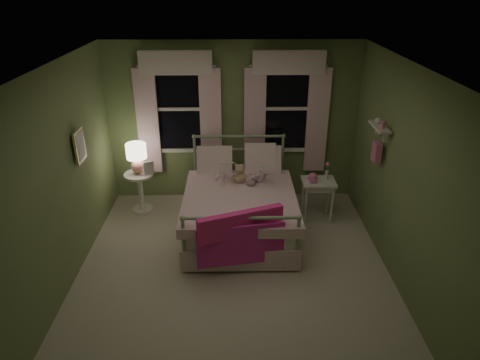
{
  "coord_description": "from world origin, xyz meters",
  "views": [
    {
      "loc": [
        0.01,
        -4.51,
        3.46
      ],
      "look_at": [
        0.09,
        0.61,
        1.0
      ],
      "focal_mm": 32.0,
      "sensor_mm": 36.0,
      "label": 1
    }
  ],
  "objects_px": {
    "child_right": "(258,163)",
    "nightstand_left": "(140,187)",
    "bed": "(240,208)",
    "teddy_bear": "(239,175)",
    "child_left": "(221,163)",
    "nightstand_right": "(318,186)",
    "table_lamp": "(137,155)"
  },
  "relations": [
    {
      "from": "bed",
      "to": "nightstand_left",
      "type": "xyz_separation_m",
      "value": [
        -1.58,
        0.65,
        0.04
      ]
    },
    {
      "from": "bed",
      "to": "teddy_bear",
      "type": "bearing_deg",
      "value": 91.15
    },
    {
      "from": "child_left",
      "to": "teddy_bear",
      "type": "bearing_deg",
      "value": 145.2
    },
    {
      "from": "child_left",
      "to": "child_right",
      "type": "height_order",
      "value": "child_left"
    },
    {
      "from": "bed",
      "to": "table_lamp",
      "type": "relative_size",
      "value": 4.25
    },
    {
      "from": "bed",
      "to": "nightstand_right",
      "type": "bearing_deg",
      "value": 16.25
    },
    {
      "from": "nightstand_right",
      "to": "table_lamp",
      "type": "bearing_deg",
      "value": 173.8
    },
    {
      "from": "bed",
      "to": "table_lamp",
      "type": "bearing_deg",
      "value": 157.59
    },
    {
      "from": "teddy_bear",
      "to": "nightstand_right",
      "type": "bearing_deg",
      "value": 3.59
    },
    {
      "from": "nightstand_left",
      "to": "nightstand_right",
      "type": "distance_m",
      "value": 2.8
    },
    {
      "from": "table_lamp",
      "to": "bed",
      "type": "bearing_deg",
      "value": -22.41
    },
    {
      "from": "teddy_bear",
      "to": "nightstand_left",
      "type": "height_order",
      "value": "teddy_bear"
    },
    {
      "from": "table_lamp",
      "to": "nightstand_right",
      "type": "height_order",
      "value": "table_lamp"
    },
    {
      "from": "child_left",
      "to": "child_right",
      "type": "distance_m",
      "value": 0.56
    },
    {
      "from": "child_right",
      "to": "nightstand_left",
      "type": "distance_m",
      "value": 1.93
    },
    {
      "from": "bed",
      "to": "child_left",
      "type": "xyz_separation_m",
      "value": [
        -0.29,
        0.43,
        0.54
      ]
    },
    {
      "from": "teddy_bear",
      "to": "bed",
      "type": "bearing_deg",
      "value": -88.85
    },
    {
      "from": "bed",
      "to": "child_right",
      "type": "xyz_separation_m",
      "value": [
        0.27,
        0.43,
        0.53
      ]
    },
    {
      "from": "child_left",
      "to": "bed",
      "type": "bearing_deg",
      "value": 118.11
    },
    {
      "from": "child_right",
      "to": "nightstand_left",
      "type": "relative_size",
      "value": 1.05
    },
    {
      "from": "bed",
      "to": "nightstand_left",
      "type": "distance_m",
      "value": 1.71
    },
    {
      "from": "child_left",
      "to": "child_right",
      "type": "relative_size",
      "value": 1.0
    },
    {
      "from": "child_left",
      "to": "nightstand_left",
      "type": "bearing_deg",
      "value": -14.93
    },
    {
      "from": "child_right",
      "to": "nightstand_right",
      "type": "bearing_deg",
      "value": -159.07
    },
    {
      "from": "child_right",
      "to": "nightstand_left",
      "type": "height_order",
      "value": "child_right"
    },
    {
      "from": "child_left",
      "to": "nightstand_right",
      "type": "height_order",
      "value": "child_left"
    },
    {
      "from": "table_lamp",
      "to": "nightstand_right",
      "type": "relative_size",
      "value": 0.75
    },
    {
      "from": "bed",
      "to": "teddy_bear",
      "type": "height_order",
      "value": "bed"
    },
    {
      "from": "bed",
      "to": "child_left",
      "type": "distance_m",
      "value": 0.75
    },
    {
      "from": "nightstand_left",
      "to": "table_lamp",
      "type": "height_order",
      "value": "table_lamp"
    },
    {
      "from": "teddy_bear",
      "to": "nightstand_right",
      "type": "distance_m",
      "value": 1.23
    },
    {
      "from": "nightstand_right",
      "to": "teddy_bear",
      "type": "bearing_deg",
      "value": -176.41
    }
  ]
}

